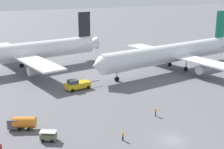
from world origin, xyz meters
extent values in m
plane|color=slate|center=(0.00, 0.00, 0.00)|extent=(600.00, 600.00, 0.00)
cylinder|color=white|center=(-16.06, 56.44, 5.66)|extent=(53.64, 14.01, 5.50)
cone|color=white|center=(11.31, 60.88, 5.66)|extent=(4.26, 4.92, 4.40)
cube|color=white|center=(-13.42, 56.86, 4.84)|extent=(13.76, 46.82, 0.44)
cube|color=white|center=(8.84, 60.48, 6.21)|extent=(5.24, 13.35, 0.28)
cube|color=black|center=(8.54, 60.43, 12.51)|extent=(4.40, 1.06, 8.18)
cylinder|color=#999EA3|center=(-16.49, 69.52, 3.04)|extent=(4.56, 3.24, 2.60)
cylinder|color=#999EA3|center=(-12.32, 43.88, 3.04)|extent=(4.56, 3.24, 2.60)
cylinder|color=slate|center=(-11.89, 53.67, 1.92)|extent=(0.28, 0.28, 2.54)
cylinder|color=black|center=(-11.89, 53.67, 0.65)|extent=(1.37, 0.75, 1.30)
cylinder|color=slate|center=(-12.98, 60.38, 1.92)|extent=(0.28, 0.28, 2.54)
cylinder|color=black|center=(-12.98, 60.38, 0.65)|extent=(1.37, 0.75, 1.30)
cylinder|color=white|center=(26.83, 36.90, 5.30)|extent=(49.99, 12.74, 5.54)
cone|color=white|center=(1.06, 33.09, 5.30)|extent=(3.51, 5.45, 5.09)
cone|color=white|center=(52.41, 40.67, 5.30)|extent=(4.21, 4.91, 4.43)
cube|color=white|center=(29.29, 37.26, 4.47)|extent=(12.36, 41.75, 0.44)
cube|color=white|center=(49.94, 40.31, 5.85)|extent=(5.07, 13.33, 0.28)
cube|color=#14724C|center=(49.64, 40.27, 12.51)|extent=(4.41, 1.00, 8.90)
cylinder|color=#999EA3|center=(26.62, 48.54, 2.67)|extent=(4.53, 3.19, 2.60)
cylinder|color=#999EA3|center=(29.99, 25.68, 2.67)|extent=(4.53, 3.19, 2.60)
cylinder|color=slate|center=(30.78, 34.04, 1.73)|extent=(0.28, 0.28, 2.16)
cylinder|color=black|center=(30.78, 34.04, 0.65)|extent=(1.37, 0.73, 1.30)
cylinder|color=slate|center=(29.79, 40.77, 1.73)|extent=(0.28, 0.28, 2.16)
cylinder|color=black|center=(29.79, 40.77, 0.65)|extent=(1.37, 0.73, 1.30)
cylinder|color=slate|center=(7.16, 33.99, 1.73)|extent=(0.28, 0.28, 2.16)
cylinder|color=black|center=(7.16, 33.99, 0.65)|extent=(1.37, 0.73, 1.30)
cube|color=gold|center=(-4.69, 32.28, 1.11)|extent=(6.48, 3.48, 1.33)
cube|color=#333D47|center=(-6.03, 32.10, 2.23)|extent=(2.49, 2.41, 0.90)
cylinder|color=#4C4C51|center=(-0.04, 32.92, 1.25)|extent=(3.20, 0.63, 0.20)
sphere|color=orange|center=(-6.03, 32.10, 2.86)|extent=(0.24, 0.24, 0.24)
cylinder|color=black|center=(-6.71, 30.66, 0.45)|extent=(0.93, 0.42, 0.90)
cylinder|color=black|center=(-7.07, 33.30, 0.45)|extent=(0.93, 0.42, 0.90)
cylinder|color=black|center=(-2.30, 31.27, 0.45)|extent=(0.93, 0.42, 0.90)
cylinder|color=black|center=(-2.67, 33.90, 0.45)|extent=(0.93, 0.42, 0.90)
cylinder|color=orange|center=(-21.24, 15.23, 1.40)|extent=(4.47, 3.58, 2.00)
cube|color=#4C4C51|center=(-23.03, 16.13, 1.20)|extent=(2.40, 2.38, 1.80)
cylinder|color=black|center=(-22.23, 14.94, 0.30)|extent=(0.63, 0.45, 0.60)
cylinder|color=black|center=(-21.60, 16.19, 0.30)|extent=(0.63, 0.45, 0.60)
cylinder|color=black|center=(-20.89, 14.27, 0.30)|extent=(0.63, 0.45, 0.60)
cylinder|color=black|center=(-20.26, 15.52, 0.30)|extent=(0.63, 0.45, 0.60)
cube|color=#666B4C|center=(-18.61, 9.12, 0.80)|extent=(3.00, 2.60, 1.00)
cube|color=#B2B2B7|center=(-18.61, 9.12, 1.65)|extent=(3.15, 2.73, 0.12)
cylinder|color=black|center=(-17.61, 9.35, 0.30)|extent=(0.62, 0.47, 0.60)
cylinder|color=black|center=(-18.32, 8.14, 0.30)|extent=(0.62, 0.47, 0.60)
cylinder|color=black|center=(-18.91, 10.10, 0.30)|extent=(0.62, 0.47, 0.60)
cylinder|color=black|center=(-19.61, 8.89, 0.30)|extent=(0.62, 0.47, 0.60)
cylinder|color=black|center=(-7.45, 3.67, 0.39)|extent=(0.28, 0.28, 0.79)
cylinder|color=orange|center=(-7.45, 3.67, 1.06)|extent=(0.36, 0.36, 0.56)
sphere|color=tan|center=(-7.45, 3.67, 1.45)|extent=(0.21, 0.21, 0.21)
cylinder|color=#4C4C51|center=(3.21, 9.69, 0.43)|extent=(0.28, 0.28, 0.86)
cylinder|color=orange|center=(3.21, 9.69, 1.16)|extent=(0.36, 0.36, 0.61)
sphere|color=tan|center=(3.21, 9.69, 1.58)|extent=(0.23, 0.23, 0.23)
cylinder|color=#F24C19|center=(2.93, 9.60, 1.28)|extent=(0.05, 0.05, 0.40)
camera|label=1|loc=(-30.27, -37.89, 24.98)|focal=50.16mm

